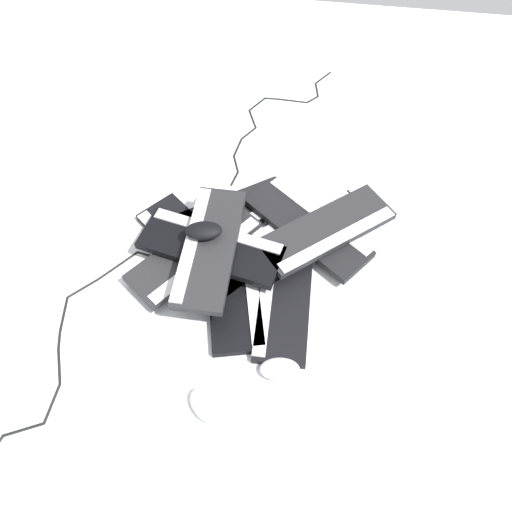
% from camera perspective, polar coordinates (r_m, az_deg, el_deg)
% --- Properties ---
extents(ground_plane, '(3.20, 3.20, 0.00)m').
position_cam_1_polar(ground_plane, '(1.56, 0.55, -1.75)').
color(ground_plane, silver).
extents(keyboard_0, '(0.43, 0.40, 0.03)m').
position_cam_1_polar(keyboard_0, '(1.61, -7.14, 1.16)').
color(keyboard_0, black).
rests_on(keyboard_0, ground).
extents(keyboard_1, '(0.25, 0.46, 0.03)m').
position_cam_1_polar(keyboard_1, '(1.52, -2.50, -3.44)').
color(keyboard_1, black).
rests_on(keyboard_1, ground).
extents(keyboard_2, '(0.16, 0.44, 0.03)m').
position_cam_1_polar(keyboard_2, '(1.50, 3.22, -4.52)').
color(keyboard_2, black).
rests_on(keyboard_2, ground).
extents(keyboard_3, '(0.44, 0.39, 0.03)m').
position_cam_1_polar(keyboard_3, '(1.64, 5.69, 2.81)').
color(keyboard_3, black).
rests_on(keyboard_3, ground).
extents(keyboard_4, '(0.45, 0.38, 0.03)m').
position_cam_1_polar(keyboard_4, '(1.67, -3.23, 4.60)').
color(keyboard_4, black).
rests_on(keyboard_4, ground).
extents(keyboard_5, '(0.39, 0.44, 0.03)m').
position_cam_1_polar(keyboard_5, '(1.56, -6.98, 0.58)').
color(keyboard_5, '#232326').
rests_on(keyboard_5, keyboard_0).
extents(keyboard_6, '(0.44, 0.39, 0.03)m').
position_cam_1_polar(keyboard_6, '(1.61, 5.96, 3.39)').
color(keyboard_6, black).
rests_on(keyboard_6, keyboard_3).
extents(keyboard_7, '(0.46, 0.24, 0.03)m').
position_cam_1_polar(keyboard_7, '(1.53, -5.15, 1.07)').
color(keyboard_7, black).
rests_on(keyboard_7, keyboard_5).
extents(keyboard_8, '(0.15, 0.44, 0.03)m').
position_cam_1_polar(keyboard_8, '(1.49, -5.32, 1.20)').
color(keyboard_8, '#232326').
rests_on(keyboard_8, keyboard_7).
extents(keyboard_9, '(0.43, 0.40, 0.03)m').
position_cam_1_polar(keyboard_9, '(1.57, 8.12, 2.99)').
color(keyboard_9, '#232326').
rests_on(keyboard_9, keyboard_6).
extents(mouse_0, '(0.12, 0.08, 0.04)m').
position_cam_1_polar(mouse_0, '(1.39, 2.73, -12.79)').
color(mouse_0, silver).
rests_on(mouse_0, ground).
extents(mouse_1, '(0.13, 0.12, 0.04)m').
position_cam_1_polar(mouse_1, '(1.36, -5.76, -16.67)').
color(mouse_1, silver).
rests_on(mouse_1, ground).
extents(mouse_2, '(0.12, 0.13, 0.04)m').
position_cam_1_polar(mouse_2, '(1.66, -3.98, 5.96)').
color(mouse_2, '#4C4C51').
rests_on(mouse_2, keyboard_4).
extents(mouse_3, '(0.12, 0.08, 0.04)m').
position_cam_1_polar(mouse_3, '(1.48, -6.01, 2.90)').
color(mouse_3, black).
rests_on(mouse_3, keyboard_8).
extents(mouse_4, '(0.13, 0.12, 0.04)m').
position_cam_1_polar(mouse_4, '(1.67, -4.50, 6.30)').
color(mouse_4, '#B7B7BC').
rests_on(mouse_4, keyboard_4).
extents(mouse_5, '(0.10, 0.13, 0.04)m').
position_cam_1_polar(mouse_5, '(1.67, -5.29, 6.31)').
color(mouse_5, silver).
rests_on(mouse_5, keyboard_4).
extents(cable_0, '(0.31, 0.75, 0.01)m').
position_cam_1_polar(cable_0, '(1.53, -20.57, -9.20)').
color(cable_0, black).
rests_on(cable_0, ground).
extents(cable_1, '(0.33, 0.70, 0.01)m').
position_cam_1_polar(cable_1, '(2.04, 1.96, 15.68)').
color(cable_1, black).
rests_on(cable_1, ground).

